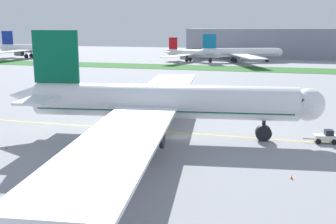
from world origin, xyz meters
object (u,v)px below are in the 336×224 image
Objects in this scene: parked_airliner_far_centre at (191,53)px; parked_airliner_far_left at (32,49)px; traffic_cone_starboard_wing at (292,177)px; service_truck_baggage_loader at (270,101)px; ground_crew_wingwalker_port at (101,130)px; traffic_cone_near_nose at (6,147)px; pushback_tug at (326,137)px; parked_airliner_far_right at (239,53)px; airliner_foreground at (159,102)px.

parked_airliner_far_left is at bearing -179.18° from parked_airliner_far_centre.
service_truck_baggage_loader reaches higher than traffic_cone_starboard_wing.
service_truck_baggage_loader is 0.11× the size of parked_airliner_far_centre.
traffic_cone_near_nose is at bearing -134.38° from ground_crew_wingwalker_port.
ground_crew_wingwalker_port is 159.76m from parked_airliner_far_centre.
pushback_tug is 3.45× the size of ground_crew_wingwalker_port.
parked_airliner_far_right reaches higher than service_truck_baggage_loader.
parked_airliner_far_right is (19.75, 172.60, 4.95)m from traffic_cone_near_nose.
traffic_cone_near_nose is (-11.49, -11.75, -0.70)m from ground_crew_wingwalker_port.
parked_airliner_far_left is (-158.20, 151.46, 4.59)m from pushback_tug.
parked_airliner_far_left is at bearing 131.78° from traffic_cone_starboard_wing.
parked_airliner_far_left is at bearing 129.81° from airliner_foreground.
traffic_cone_near_nose is 44.68m from traffic_cone_starboard_wing.
traffic_cone_starboard_wing is 0.01× the size of parked_airliner_far_right.
parked_airliner_far_right is at bearing 101.24° from pushback_tug.
parked_airliner_far_left is at bearing 127.14° from ground_crew_wingwalker_port.
pushback_tug is at bearing 8.47° from ground_crew_wingwalker_port.
airliner_foreground is 16.16× the size of pushback_tug.
parked_airliner_far_centre is (-6.31, 170.48, 4.20)m from traffic_cone_near_nose.
service_truck_baggage_loader is 0.08× the size of parked_airliner_far_left.
parked_airliner_far_right is at bearing 4.65° from parked_airliner_far_centre.
parked_airliner_far_right is (26.05, 2.12, 0.75)m from parked_airliner_far_centre.
airliner_foreground is 154.66× the size of traffic_cone_near_nose.
ground_crew_wingwalker_port is 0.02× the size of parked_airliner_far_left.
traffic_cone_starboard_wing is 228.65m from parked_airliner_far_left.
parked_airliner_far_right is at bearing 87.06° from ground_crew_wingwalker_port.
airliner_foreground reaches higher than parked_airliner_far_right.
pushback_tug is at bearing -69.60° from parked_airliner_far_centre.
parked_airliner_far_centre is at bearing 96.40° from ground_crew_wingwalker_port.
parked_airliner_far_left is (-152.29, 170.47, 5.33)m from traffic_cone_starboard_wing.
airliner_foreground is 13.96× the size of service_truck_baggage_loader.
service_truck_baggage_loader is 0.08× the size of parked_airliner_far_right.
airliner_foreground is at bearing -171.82° from pushback_tug.
service_truck_baggage_loader is (28.86, 34.95, 0.65)m from ground_crew_wingwalker_port.
traffic_cone_starboard_wing is (22.64, -14.91, -6.14)m from airliner_foreground.
traffic_cone_near_nose and traffic_cone_starboard_wing have the same top height.
parked_airliner_far_left is 127.44m from parked_airliner_far_right.
pushback_tug is 0.07× the size of parked_airliner_far_left.
service_truck_baggage_loader is 132.32m from parked_airliner_far_centre.
airliner_foreground is at bearing 9.25° from ground_crew_wingwalker_port.
parked_airliner_far_centre is at bearing 92.12° from traffic_cone_near_nose.
airliner_foreground is at bearing -50.19° from parked_airliner_far_left.
parked_airliner_far_centre is (-46.66, 123.78, 2.86)m from service_truck_baggage_loader.
ground_crew_wingwalker_port is 161.12m from parked_airliner_far_right.
parked_airliner_far_right reaches higher than pushback_tug.
parked_airliner_far_left is (-119.13, 157.28, 4.64)m from ground_crew_wingwalker_port.
parked_airliner_far_left is 1.48× the size of parked_airliner_far_centre.
parked_airliner_far_left is 1.09× the size of parked_airliner_far_right.
service_truck_baggage_loader is at bearing -80.70° from parked_airliner_far_right.
parked_airliner_far_centre is 26.15m from parked_airliner_far_right.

